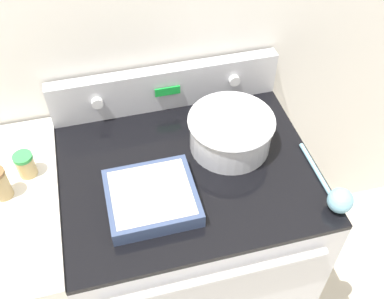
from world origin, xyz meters
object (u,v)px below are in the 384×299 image
object	(u,v)px
casserole_dish	(152,197)
spice_jar_green_cap	(25,165)
mixing_bowl	(231,131)
ladle	(338,198)
spice_jar_brown_cap	(0,184)

from	to	relation	value
casserole_dish	spice_jar_green_cap	world-z (taller)	spice_jar_green_cap
mixing_bowl	spice_jar_green_cap	bearing A→B (deg)	177.31
mixing_bowl	ladle	bearing A→B (deg)	-53.55
ladle	spice_jar_green_cap	bearing A→B (deg)	158.71
casserole_dish	ladle	size ratio (longest dim) A/B	0.87
casserole_dish	spice_jar_green_cap	bearing A→B (deg)	150.56
casserole_dish	spice_jar_green_cap	size ratio (longest dim) A/B	3.19
casserole_dish	spice_jar_green_cap	xyz separation A→B (m)	(-0.36, 0.20, 0.03)
casserole_dish	ladle	bearing A→B (deg)	-15.26
spice_jar_green_cap	ladle	bearing A→B (deg)	-21.29
mixing_bowl	casserole_dish	distance (m)	0.35
ladle	spice_jar_brown_cap	world-z (taller)	spice_jar_brown_cap
spice_jar_brown_cap	mixing_bowl	bearing A→B (deg)	3.04
mixing_bowl	spice_jar_brown_cap	bearing A→B (deg)	-176.96
casserole_dish	spice_jar_brown_cap	xyz separation A→B (m)	(-0.43, 0.13, 0.04)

